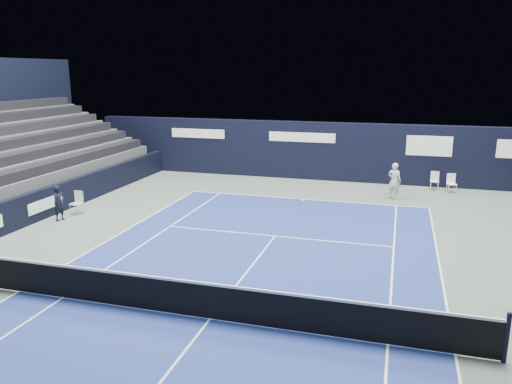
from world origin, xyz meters
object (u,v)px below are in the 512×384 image
at_px(folding_chair_back_a, 435,177).
at_px(tennis_player, 394,181).
at_px(folding_chair_back_b, 451,182).
at_px(line_judge_chair, 77,201).
at_px(tennis_net, 209,300).

distance_m(folding_chair_back_a, tennis_player, 3.14).
height_order(folding_chair_back_a, folding_chair_back_b, folding_chair_back_b).
bearing_deg(folding_chair_back_a, tennis_player, -127.26).
distance_m(line_judge_chair, tennis_net, 11.01).
distance_m(folding_chair_back_b, tennis_player, 3.36).
distance_m(line_judge_chair, tennis_player, 13.97).
height_order(line_judge_chair, tennis_net, tennis_net).
xyz_separation_m(folding_chair_back_b, line_judge_chair, (-15.15, -8.28, 0.02)).
height_order(folding_chair_back_b, tennis_net, tennis_net).
bearing_deg(folding_chair_back_a, line_judge_chair, -148.42).
distance_m(folding_chair_back_a, folding_chair_back_b, 0.87).
bearing_deg(folding_chair_back_a, tennis_net, -110.13).
xyz_separation_m(tennis_net, tennis_player, (3.95, 13.19, 0.34)).
distance_m(folding_chair_back_b, tennis_net, 16.59).
relative_size(folding_chair_back_a, line_judge_chair, 0.95).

